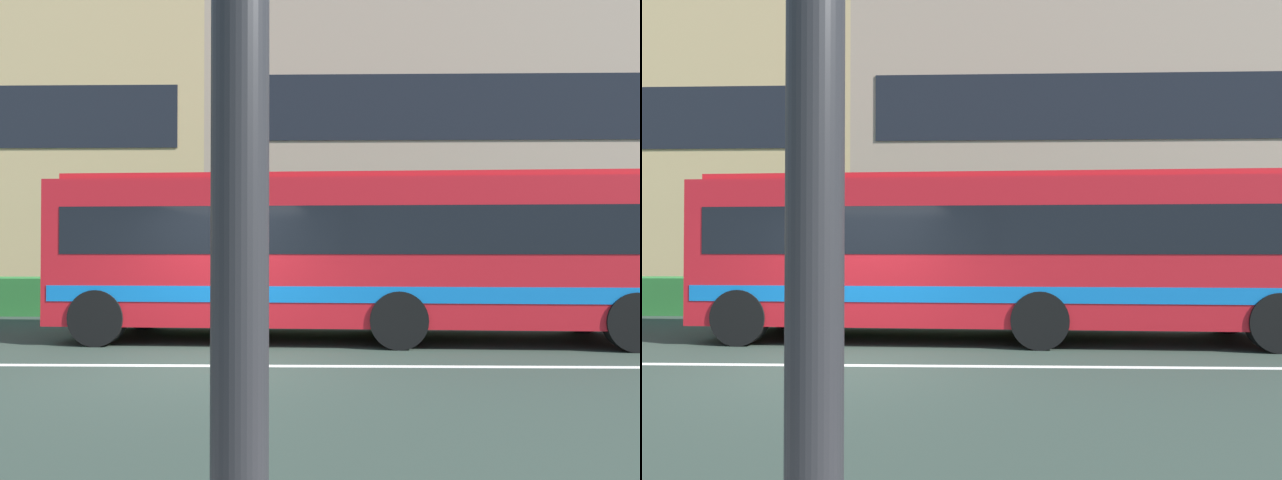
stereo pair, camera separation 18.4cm
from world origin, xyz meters
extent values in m
plane|color=#2D3931|center=(0.00, 0.00, 0.00)|extent=(160.00, 160.00, 0.00)
cube|color=silver|center=(0.00, 0.00, 0.00)|extent=(60.00, 0.16, 0.01)
cube|color=#2B7431|center=(-3.72, 6.63, 0.48)|extent=(19.18, 1.10, 0.97)
cube|color=tan|center=(8.60, 17.04, 5.64)|extent=(22.02, 11.76, 11.28)
cube|color=black|center=(8.60, 11.14, 6.54)|extent=(20.26, 0.04, 2.26)
cube|color=red|center=(2.45, 2.62, 1.66)|extent=(11.33, 2.94, 2.62)
cube|color=black|center=(2.45, 2.62, 2.05)|extent=(10.66, 2.93, 0.84)
cube|color=blue|center=(2.45, 2.62, 0.94)|extent=(11.10, 2.96, 0.28)
cube|color=red|center=(2.45, 2.62, 3.03)|extent=(10.86, 2.53, 0.12)
cube|color=black|center=(-3.17, 2.87, 2.05)|extent=(0.12, 2.06, 0.92)
cylinder|color=black|center=(-2.21, 1.70, 0.50)|extent=(1.01, 0.32, 1.00)
cylinder|color=black|center=(-2.11, 3.95, 0.50)|extent=(1.01, 0.32, 1.00)
cylinder|color=black|center=(3.09, 1.47, 0.50)|extent=(1.01, 0.32, 1.00)
cylinder|color=black|center=(3.19, 3.72, 0.50)|extent=(1.01, 0.32, 1.00)
cylinder|color=black|center=(7.01, 1.30, 0.50)|extent=(1.01, 0.32, 1.00)
cylinder|color=black|center=(7.11, 3.55, 0.50)|extent=(1.01, 0.32, 1.00)
cylinder|color=black|center=(1.71, -7.13, 2.27)|extent=(0.14, 0.14, 4.24)
camera|label=1|loc=(1.93, -8.51, 1.73)|focal=32.53mm
camera|label=2|loc=(2.11, -8.51, 1.73)|focal=32.53mm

